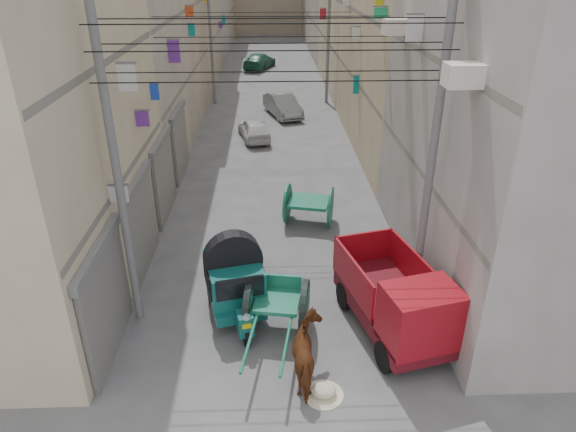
{
  "coord_description": "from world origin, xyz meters",
  "views": [
    {
      "loc": [
        -0.12,
        -4.96,
        8.45
      ],
      "look_at": [
        0.31,
        6.5,
        2.64
      ],
      "focal_mm": 32.0,
      "sensor_mm": 36.0,
      "label": 1
    }
  ],
  "objects_px": {
    "auto_rickshaw": "(234,278)",
    "horse": "(310,355)",
    "feed_sack": "(324,390)",
    "distant_car_green": "(259,61)",
    "mini_truck": "(400,308)",
    "distant_car_white": "(254,129)",
    "distant_car_grey": "(283,105)",
    "second_cart": "(309,204)",
    "tonga_cart": "(277,306)"
  },
  "relations": [
    {
      "from": "auto_rickshaw",
      "to": "horse",
      "type": "height_order",
      "value": "auto_rickshaw"
    },
    {
      "from": "feed_sack",
      "to": "distant_car_green",
      "type": "bearing_deg",
      "value": 92.88
    },
    {
      "from": "auto_rickshaw",
      "to": "mini_truck",
      "type": "relative_size",
      "value": 0.67
    },
    {
      "from": "feed_sack",
      "to": "distant_car_white",
      "type": "distance_m",
      "value": 17.6
    },
    {
      "from": "mini_truck",
      "to": "horse",
      "type": "xyz_separation_m",
      "value": [
        -2.24,
        -1.21,
        -0.29
      ]
    },
    {
      "from": "feed_sack",
      "to": "distant_car_grey",
      "type": "relative_size",
      "value": 0.14
    },
    {
      "from": "second_cart",
      "to": "distant_car_grey",
      "type": "distance_m",
      "value": 13.82
    },
    {
      "from": "distant_car_white",
      "to": "distant_car_grey",
      "type": "height_order",
      "value": "distant_car_grey"
    },
    {
      "from": "second_cart",
      "to": "feed_sack",
      "type": "bearing_deg",
      "value": -78.43
    },
    {
      "from": "tonga_cart",
      "to": "distant_car_green",
      "type": "distance_m",
      "value": 34.13
    },
    {
      "from": "feed_sack",
      "to": "distant_car_green",
      "type": "height_order",
      "value": "distant_car_green"
    },
    {
      "from": "distant_car_green",
      "to": "distant_car_white",
      "type": "bearing_deg",
      "value": 108.98
    },
    {
      "from": "horse",
      "to": "distant_car_green",
      "type": "bearing_deg",
      "value": -90.63
    },
    {
      "from": "auto_rickshaw",
      "to": "distant_car_white",
      "type": "distance_m",
      "value": 14.54
    },
    {
      "from": "tonga_cart",
      "to": "mini_truck",
      "type": "height_order",
      "value": "mini_truck"
    },
    {
      "from": "feed_sack",
      "to": "distant_car_green",
      "type": "xyz_separation_m",
      "value": [
        -1.83,
        36.33,
        0.49
      ]
    },
    {
      "from": "distant_car_grey",
      "to": "distant_car_green",
      "type": "relative_size",
      "value": 0.89
    },
    {
      "from": "auto_rickshaw",
      "to": "second_cart",
      "type": "relative_size",
      "value": 1.42
    },
    {
      "from": "distant_car_white",
      "to": "horse",
      "type": "bearing_deg",
      "value": 83.4
    },
    {
      "from": "horse",
      "to": "distant_car_white",
      "type": "xyz_separation_m",
      "value": [
        -1.59,
        17.03,
        -0.16
      ]
    },
    {
      "from": "tonga_cart",
      "to": "distant_car_white",
      "type": "distance_m",
      "value": 15.32
    },
    {
      "from": "distant_car_white",
      "to": "distant_car_green",
      "type": "xyz_separation_m",
      "value": [
        0.04,
        18.83,
        0.07
      ]
    },
    {
      "from": "mini_truck",
      "to": "feed_sack",
      "type": "bearing_deg",
      "value": -153.81
    },
    {
      "from": "tonga_cart",
      "to": "distant_car_green",
      "type": "relative_size",
      "value": 0.77
    },
    {
      "from": "second_cart",
      "to": "distant_car_white",
      "type": "xyz_separation_m",
      "value": [
        -2.13,
        9.49,
        -0.2
      ]
    },
    {
      "from": "tonga_cart",
      "to": "mini_truck",
      "type": "distance_m",
      "value": 2.97
    },
    {
      "from": "feed_sack",
      "to": "horse",
      "type": "distance_m",
      "value": 0.79
    },
    {
      "from": "mini_truck",
      "to": "second_cart",
      "type": "bearing_deg",
      "value": 90.83
    },
    {
      "from": "mini_truck",
      "to": "distant_car_white",
      "type": "relative_size",
      "value": 1.23
    },
    {
      "from": "tonga_cart",
      "to": "second_cart",
      "type": "distance_m",
      "value": 5.93
    },
    {
      "from": "auto_rickshaw",
      "to": "mini_truck",
      "type": "height_order",
      "value": "mini_truck"
    },
    {
      "from": "tonga_cart",
      "to": "distant_car_grey",
      "type": "relative_size",
      "value": 0.87
    },
    {
      "from": "auto_rickshaw",
      "to": "tonga_cart",
      "type": "relative_size",
      "value": 0.8
    },
    {
      "from": "horse",
      "to": "auto_rickshaw",
      "type": "bearing_deg",
      "value": -57.89
    },
    {
      "from": "mini_truck",
      "to": "distant_car_white",
      "type": "height_order",
      "value": "mini_truck"
    },
    {
      "from": "auto_rickshaw",
      "to": "feed_sack",
      "type": "distance_m",
      "value": 3.72
    },
    {
      "from": "tonga_cart",
      "to": "distant_car_green",
      "type": "xyz_separation_m",
      "value": [
        -0.88,
        34.12,
        -0.12
      ]
    },
    {
      "from": "auto_rickshaw",
      "to": "distant_car_green",
      "type": "height_order",
      "value": "auto_rickshaw"
    },
    {
      "from": "second_cart",
      "to": "distant_car_grey",
      "type": "xyz_separation_m",
      "value": [
        -0.53,
        13.8,
        -0.12
      ]
    },
    {
      "from": "mini_truck",
      "to": "distant_car_grey",
      "type": "bearing_deg",
      "value": 82.09
    },
    {
      "from": "horse",
      "to": "distant_car_green",
      "type": "distance_m",
      "value": 35.9
    },
    {
      "from": "feed_sack",
      "to": "mini_truck",
      "type": "bearing_deg",
      "value": 40.42
    },
    {
      "from": "auto_rickshaw",
      "to": "distant_car_grey",
      "type": "distance_m",
      "value": 18.94
    },
    {
      "from": "auto_rickshaw",
      "to": "tonga_cart",
      "type": "bearing_deg",
      "value": -48.67
    },
    {
      "from": "second_cart",
      "to": "horse",
      "type": "distance_m",
      "value": 7.56
    },
    {
      "from": "horse",
      "to": "distant_car_grey",
      "type": "xyz_separation_m",
      "value": [
        0.01,
        21.35,
        -0.07
      ]
    },
    {
      "from": "second_cart",
      "to": "distant_car_green",
      "type": "relative_size",
      "value": 0.44
    },
    {
      "from": "tonga_cart",
      "to": "second_cart",
      "type": "height_order",
      "value": "tonga_cart"
    },
    {
      "from": "distant_car_white",
      "to": "second_cart",
      "type": "bearing_deg",
      "value": 90.69
    },
    {
      "from": "distant_car_green",
      "to": "auto_rickshaw",
      "type": "bearing_deg",
      "value": 108.74
    }
  ]
}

